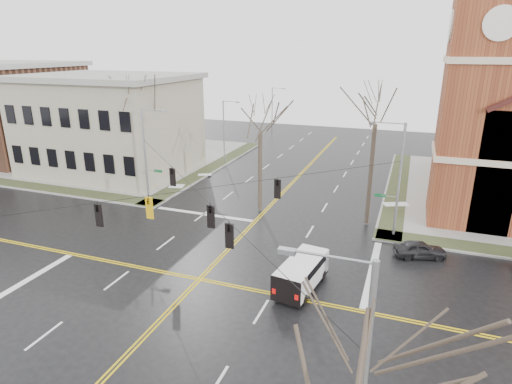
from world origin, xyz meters
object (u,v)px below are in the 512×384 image
(tree_nw_near, at_px, (260,128))
(signal_pole_nw, at_px, (146,153))
(streetlight_north_b, at_px, (273,109))
(signal_pole_ne, at_px, (397,177))
(streetlight_north_a, at_px, (225,129))
(cargo_van, at_px, (303,271))
(tree_nw_far, at_px, (138,105))
(parked_car_a, at_px, (420,249))
(tree_ne, at_px, (376,117))

(tree_nw_near, bearing_deg, signal_pole_nw, -171.17)
(streetlight_north_b, bearing_deg, signal_pole_ne, -58.95)
(signal_pole_nw, xyz_separation_m, streetlight_north_b, (0.67, 36.50, -0.48))
(streetlight_north_a, bearing_deg, signal_pole_nw, -92.32)
(cargo_van, distance_m, tree_nw_far, 24.85)
(streetlight_north_b, relative_size, tree_nw_near, 0.75)
(streetlight_north_b, relative_size, parked_car_a, 2.20)
(signal_pole_ne, xyz_separation_m, signal_pole_nw, (-22.64, 0.00, 0.00))
(tree_nw_near, bearing_deg, tree_nw_far, 177.16)
(signal_pole_nw, xyz_separation_m, streetlight_north_a, (0.67, 16.50, -0.48))
(parked_car_a, bearing_deg, tree_nw_near, 53.58)
(streetlight_north_a, xyz_separation_m, cargo_van, (17.19, -26.55, -3.36))
(streetlight_north_b, xyz_separation_m, parked_car_a, (24.12, -39.70, -3.85))
(signal_pole_ne, bearing_deg, parked_car_a, -56.24)
(parked_car_a, distance_m, tree_ne, 10.75)
(streetlight_north_b, bearing_deg, signal_pole_nw, -91.05)
(signal_pole_ne, xyz_separation_m, parked_car_a, (2.14, -3.20, -4.33))
(signal_pole_nw, xyz_separation_m, parked_car_a, (24.78, -3.20, -4.33))
(tree_nw_far, bearing_deg, parked_car_a, -11.60)
(streetlight_north_b, distance_m, tree_nw_far, 34.61)
(tree_nw_near, distance_m, tree_ne, 9.81)
(signal_pole_nw, bearing_deg, tree_nw_far, 132.69)
(tree_nw_near, bearing_deg, cargo_van, -58.97)
(streetlight_north_a, distance_m, parked_car_a, 31.38)
(streetlight_north_a, relative_size, tree_ne, 0.63)
(tree_nw_far, bearing_deg, tree_nw_near, -2.84)
(streetlight_north_b, bearing_deg, streetlight_north_a, -90.00)
(parked_car_a, height_order, tree_nw_far, tree_nw_far)
(cargo_van, height_order, tree_ne, tree_ne)
(streetlight_north_b, relative_size, cargo_van, 1.56)
(signal_pole_ne, bearing_deg, streetlight_north_b, 121.05)
(streetlight_north_a, distance_m, tree_nw_near, 18.25)
(streetlight_north_b, distance_m, parked_car_a, 46.61)
(cargo_van, relative_size, parked_car_a, 1.41)
(cargo_van, bearing_deg, parked_car_a, 52.58)
(streetlight_north_a, height_order, parked_car_a, streetlight_north_a)
(tree_nw_far, bearing_deg, cargo_van, -31.74)
(parked_car_a, relative_size, tree_nw_near, 0.34)
(signal_pole_nw, xyz_separation_m, tree_nw_far, (-2.14, 2.32, 4.17))
(tree_nw_near, height_order, tree_ne, tree_ne)
(streetlight_north_a, xyz_separation_m, streetlight_north_b, (0.00, 20.00, 0.00))
(tree_nw_far, xyz_separation_m, tree_nw_near, (12.94, -0.64, -1.37))
(tree_nw_far, bearing_deg, streetlight_north_a, 78.80)
(streetlight_north_a, height_order, cargo_van, streetlight_north_a)
(signal_pole_nw, height_order, parked_car_a, signal_pole_nw)
(tree_nw_far, xyz_separation_m, tree_ne, (22.65, -0.65, 0.06))
(tree_nw_far, relative_size, tree_nw_near, 1.18)
(signal_pole_ne, height_order, streetlight_north_a, signal_pole_ne)
(streetlight_north_a, xyz_separation_m, parked_car_a, (24.12, -19.70, -3.85))
(signal_pole_ne, xyz_separation_m, tree_nw_near, (-11.84, 1.68, 2.80))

